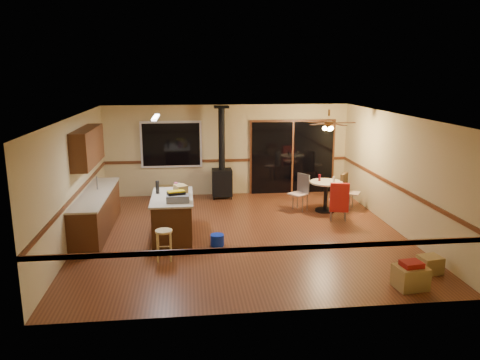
{
  "coord_description": "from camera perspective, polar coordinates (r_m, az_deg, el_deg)",
  "views": [
    {
      "loc": [
        -1.14,
        -9.78,
        3.5
      ],
      "look_at": [
        0.0,
        0.3,
        1.15
      ],
      "focal_mm": 35.0,
      "sensor_mm": 36.0,
      "label": 1
    }
  ],
  "objects": [
    {
      "name": "chair_rail",
      "position": [
        10.15,
        0.19,
        -1.2
      ],
      "size": [
        7.0,
        7.0,
        0.08
      ],
      "primitive_type": null,
      "color": "#562B15",
      "rests_on": "ground"
    },
    {
      "name": "glass_red",
      "position": [
        12.11,
        9.67,
        0.28
      ],
      "size": [
        0.08,
        0.08,
        0.16
      ],
      "primitive_type": "cylinder",
      "rotation": [
        0.0,
        0.0,
        -0.3
      ],
      "color": "#590C14",
      "rests_on": "dining_table"
    },
    {
      "name": "wall_back",
      "position": [
        13.5,
        -1.53,
        3.67
      ],
      "size": [
        7.0,
        0.0,
        7.0
      ],
      "primitive_type": "plane",
      "rotation": [
        1.57,
        0.0,
        0.0
      ],
      "color": "tan",
      "rests_on": "ground"
    },
    {
      "name": "bar_stool",
      "position": [
        9.05,
        -9.22,
        -7.84
      ],
      "size": [
        0.42,
        0.42,
        0.6
      ],
      "primitive_type": "cylinder",
      "rotation": [
        0.0,
        0.0,
        0.37
      ],
      "color": "#D2B86F",
      "rests_on": "floor"
    },
    {
      "name": "bottle_pink",
      "position": [
        10.37,
        -7.82,
        -0.92
      ],
      "size": [
        0.09,
        0.09,
        0.23
      ],
      "primitive_type": "cylinder",
      "rotation": [
        0.0,
        0.0,
        0.32
      ],
      "color": "#D84C8C",
      "rests_on": "kitchen_island"
    },
    {
      "name": "toolbox_grey",
      "position": [
        9.64,
        -7.59,
        -2.27
      ],
      "size": [
        0.47,
        0.26,
        0.14
      ],
      "primitive_type": "cube",
      "rotation": [
        0.0,
        0.0,
        0.01
      ],
      "color": "slate",
      "rests_on": "kitchen_island"
    },
    {
      "name": "box_small_red",
      "position": [
        8.29,
        20.19,
        -9.59
      ],
      "size": [
        0.35,
        0.31,
        0.09
      ],
      "primitive_type": "cube",
      "rotation": [
        0.0,
        0.0,
        0.12
      ],
      "color": "maroon",
      "rests_on": "box_corner_a"
    },
    {
      "name": "glass_cream",
      "position": [
        12.07,
        11.37,
        0.1
      ],
      "size": [
        0.06,
        0.06,
        0.14
      ],
      "primitive_type": "cylinder",
      "rotation": [
        0.0,
        0.0,
        0.0
      ],
      "color": "beige",
      "rests_on": "dining_table"
    },
    {
      "name": "box_corner_a",
      "position": [
        8.38,
        20.07,
        -11.06
      ],
      "size": [
        0.54,
        0.47,
        0.38
      ],
      "primitive_type": "cube",
      "rotation": [
        0.0,
        0.0,
        0.12
      ],
      "color": "olive",
      "rests_on": "floor"
    },
    {
      "name": "window",
      "position": [
        13.38,
        -8.37,
        4.31
      ],
      "size": [
        1.72,
        0.1,
        1.32
      ],
      "primitive_type": "cube",
      "color": "black",
      "rests_on": "ground"
    },
    {
      "name": "chair_near",
      "position": [
        11.33,
        12.01,
        -2.09
      ],
      "size": [
        0.5,
        0.53,
        0.7
      ],
      "color": "#C1A28F",
      "rests_on": "ground"
    },
    {
      "name": "upper_cabinets",
      "position": [
        10.82,
        -18.07,
        3.9
      ],
      "size": [
        0.35,
        2.0,
        0.8
      ],
      "primitive_type": "cube",
      "color": "#4F2914",
      "rests_on": "ground"
    },
    {
      "name": "chair_right",
      "position": [
        12.43,
        12.65,
        -0.79
      ],
      "size": [
        0.61,
        0.6,
        0.7
      ],
      "color": "#C1A28F",
      "rests_on": "ground"
    },
    {
      "name": "box_under_window",
      "position": [
        13.28,
        -8.9,
        -1.54
      ],
      "size": [
        0.5,
        0.41,
        0.38
      ],
      "primitive_type": "cube",
      "rotation": [
        0.0,
        0.0,
        -0.06
      ],
      "color": "olive",
      "rests_on": "floor"
    },
    {
      "name": "bottle_white",
      "position": [
        10.56,
        -7.41,
        -0.83
      ],
      "size": [
        0.07,
        0.07,
        0.17
      ],
      "primitive_type": "cylinder",
      "rotation": [
        0.0,
        0.0,
        -0.3
      ],
      "color": "white",
      "rests_on": "kitchen_island"
    },
    {
      "name": "blue_bucket",
      "position": [
        9.72,
        -2.8,
        -7.32
      ],
      "size": [
        0.37,
        0.37,
        0.24
      ],
      "primitive_type": "cylinder",
      "rotation": [
        0.0,
        0.0,
        0.37
      ],
      "color": "#0C28AB",
      "rests_on": "floor"
    },
    {
      "name": "toolbox_black",
      "position": [
        9.7,
        -7.78,
        -2.02
      ],
      "size": [
        0.39,
        0.27,
        0.2
      ],
      "primitive_type": "cube",
      "rotation": [
        0.0,
        0.0,
        0.27
      ],
      "color": "black",
      "rests_on": "kitchen_island"
    },
    {
      "name": "ceiling_fan",
      "position": [
        11.84,
        10.76,
        6.58
      ],
      "size": [
        0.24,
        0.24,
        0.55
      ],
      "color": "brown",
      "rests_on": "ceiling"
    },
    {
      "name": "chair_left",
      "position": [
        12.11,
        7.45,
        -0.97
      ],
      "size": [
        0.56,
        0.56,
        0.51
      ],
      "color": "#C1A28F",
      "rests_on": "ground"
    },
    {
      "name": "floor",
      "position": [
        10.44,
        0.19,
        -6.53
      ],
      "size": [
        7.0,
        7.0,
        0.0
      ],
      "primitive_type": "plane",
      "color": "brown",
      "rests_on": "ground"
    },
    {
      "name": "wood_stove",
      "position": [
        13.15,
        -2.21,
        0.88
      ],
      "size": [
        0.55,
        0.5,
        2.52
      ],
      "color": "black",
      "rests_on": "ground"
    },
    {
      "name": "sliding_door",
      "position": [
        13.79,
        6.4,
        2.73
      ],
      "size": [
        2.52,
        0.1,
        2.1
      ],
      "primitive_type": "cube",
      "color": "black",
      "rests_on": "ground"
    },
    {
      "name": "box_on_island",
      "position": [
        10.22,
        -7.24,
        -1.18
      ],
      "size": [
        0.33,
        0.38,
        0.21
      ],
      "primitive_type": "cube",
      "rotation": [
        0.0,
        0.0,
        0.39
      ],
      "color": "olive",
      "rests_on": "kitchen_island"
    },
    {
      "name": "fluorescent_strip",
      "position": [
        10.14,
        -10.25,
        7.53
      ],
      "size": [
        0.1,
        1.2,
        0.04
      ],
      "primitive_type": "cube",
      "color": "white",
      "rests_on": "ceiling"
    },
    {
      "name": "dining_table",
      "position": [
        12.14,
        10.42,
        -1.34
      ],
      "size": [
        0.83,
        0.83,
        0.78
      ],
      "color": "black",
      "rests_on": "ground"
    },
    {
      "name": "wall_right",
      "position": [
        11.04,
        18.55,
        0.87
      ],
      "size": [
        0.0,
        7.0,
        7.0
      ],
      "primitive_type": "plane",
      "rotation": [
        1.57,
        0.0,
        -1.57
      ],
      "color": "tan",
      "rests_on": "ground"
    },
    {
      "name": "wall_left",
      "position": [
        10.29,
        -19.55,
        -0.05
      ],
      "size": [
        0.0,
        7.0,
        7.0
      ],
      "primitive_type": "plane",
      "rotation": [
        1.57,
        0.0,
        1.57
      ],
      "color": "tan",
      "rests_on": "ground"
    },
    {
      "name": "bottle_dark",
      "position": [
        10.37,
        -10.03,
        -0.88
      ],
      "size": [
        0.1,
        0.1,
        0.28
      ],
      "primitive_type": "cylinder",
      "rotation": [
        0.0,
        0.0,
        -0.36
      ],
      "color": "black",
      "rests_on": "kitchen_island"
    },
    {
      "name": "kitchen_island",
      "position": [
        10.24,
        -8.2,
        -4.39
      ],
      "size": [
        0.88,
        1.68,
        0.9
      ],
      "color": "#452611",
      "rests_on": "ground"
    },
    {
      "name": "lower_cabinets",
      "position": [
        10.92,
        -17.09,
        -3.87
      ],
      "size": [
        0.6,
        3.0,
        0.86
      ],
      "primitive_type": "cube",
      "color": "#4F2914",
      "rests_on": "ground"
    },
    {
      "name": "countertop",
      "position": [
        10.8,
        -17.25,
        -1.59
      ],
      "size": [
        0.64,
        3.04,
        0.04
      ],
      "primitive_type": "cube",
      "color": "#C0B295",
      "rests_on": "lower_cabinets"
    },
    {
      "name": "toolbox_yellow_lid",
      "position": [
        9.67,
        -7.8,
        -1.38
      ],
      "size": [
        0.38,
        0.26,
        0.03
      ],
      "primitive_type": "cube",
      "rotation": [
        0.0,
        0.0,
        0.27
      ],
      "color": "gold",
      "rests_on": "toolbox_black"
    },
    {
      "name": "box_corner_b",
      "position": [
        9.11,
        22.14,
        -9.51
      ],
      "size": [
        0.42,
        0.38,
        0.31
      ],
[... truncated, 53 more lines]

